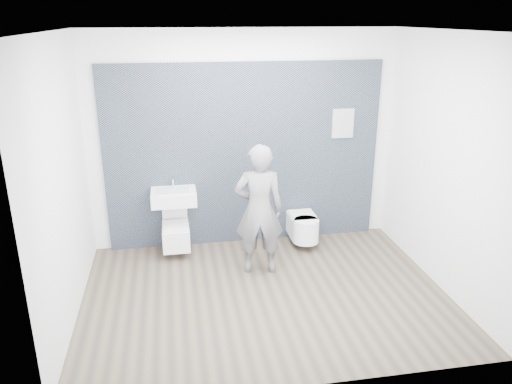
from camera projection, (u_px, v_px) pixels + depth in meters
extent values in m
plane|color=brown|center=(265.00, 294.00, 5.57)|extent=(4.00, 4.00, 0.00)
plane|color=white|center=(244.00, 140.00, 6.49)|extent=(4.00, 0.00, 4.00)
plane|color=white|center=(305.00, 234.00, 3.70)|extent=(4.00, 0.00, 4.00)
plane|color=white|center=(61.00, 185.00, 4.77)|extent=(0.00, 3.00, 3.00)
plane|color=white|center=(446.00, 165.00, 5.42)|extent=(0.00, 3.00, 3.00)
plane|color=white|center=(267.00, 31.00, 4.63)|extent=(4.00, 4.00, 0.00)
cube|color=black|center=(245.00, 239.00, 6.93)|extent=(3.60, 0.06, 2.40)
cube|color=white|center=(174.00, 197.00, 6.30)|extent=(0.56, 0.42, 0.17)
cube|color=silver|center=(173.00, 191.00, 6.25)|extent=(0.39, 0.28, 0.03)
cylinder|color=silver|center=(173.00, 182.00, 6.38)|extent=(0.02, 0.02, 0.14)
cylinder|color=silver|center=(173.00, 178.00, 6.32)|extent=(0.02, 0.09, 0.02)
cylinder|color=silver|center=(174.00, 202.00, 6.52)|extent=(0.04, 0.04, 0.11)
cube|color=white|center=(176.00, 236.00, 6.44)|extent=(0.34, 0.49, 0.29)
cylinder|color=silver|center=(176.00, 228.00, 6.36)|extent=(0.24, 0.24, 0.03)
cube|color=white|center=(175.00, 226.00, 6.35)|extent=(0.32, 0.39, 0.02)
cube|color=white|center=(174.00, 209.00, 6.44)|extent=(0.32, 0.17, 0.33)
cube|color=silver|center=(176.00, 236.00, 6.67)|extent=(0.09, 0.06, 0.08)
cube|color=white|center=(302.00, 225.00, 6.75)|extent=(0.35, 0.40, 0.29)
cylinder|color=white|center=(306.00, 231.00, 6.56)|extent=(0.35, 0.35, 0.29)
cube|color=white|center=(303.00, 215.00, 6.67)|extent=(0.33, 0.38, 0.03)
cylinder|color=white|center=(307.00, 221.00, 6.49)|extent=(0.33, 0.33, 0.03)
cube|color=silver|center=(298.00, 227.00, 6.95)|extent=(0.10, 0.06, 0.08)
cube|color=silver|center=(336.00, 234.00, 7.10)|extent=(0.29, 0.03, 0.39)
imported|color=slate|center=(259.00, 210.00, 5.83)|extent=(0.62, 0.45, 1.58)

